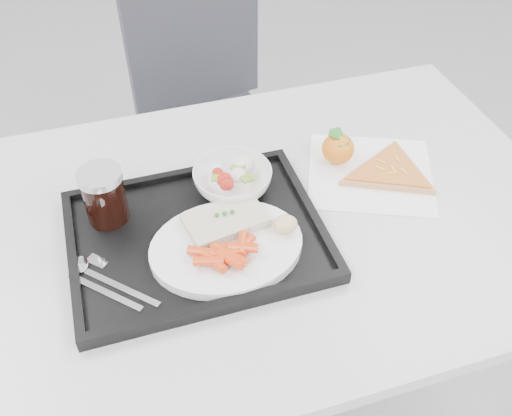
{
  "coord_description": "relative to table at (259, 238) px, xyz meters",
  "views": [
    {
      "loc": [
        -0.24,
        -0.44,
        1.51
      ],
      "look_at": [
        -0.01,
        0.3,
        0.77
      ],
      "focal_mm": 40.0,
      "sensor_mm": 36.0,
      "label": 1
    }
  ],
  "objects": [
    {
      "name": "salad_bowl",
      "position": [
        -0.03,
        0.07,
        0.11
      ],
      "size": [
        0.15,
        0.15,
        0.05
      ],
      "color": "white",
      "rests_on": "tray"
    },
    {
      "name": "bread_roll",
      "position": [
        0.02,
        -0.08,
        0.12
      ],
      "size": [
        0.05,
        0.04,
        0.03
      ],
      "color": "tan",
      "rests_on": "dinner_plate"
    },
    {
      "name": "salad_contents",
      "position": [
        -0.03,
        0.08,
        0.12
      ],
      "size": [
        0.09,
        0.08,
        0.03
      ],
      "color": "#B41E13",
      "rests_on": "salad_bowl"
    },
    {
      "name": "table",
      "position": [
        0.0,
        0.0,
        0.0
      ],
      "size": [
        1.2,
        0.8,
        0.75
      ],
      "color": "#A6A7A8",
      "rests_on": "ground"
    },
    {
      "name": "cola_glass",
      "position": [
        -0.27,
        0.06,
        0.14
      ],
      "size": [
        0.08,
        0.08,
        0.11
      ],
      "color": "black",
      "rests_on": "tray"
    },
    {
      "name": "dinner_plate",
      "position": [
        -0.09,
        -0.08,
        0.09
      ],
      "size": [
        0.27,
        0.27,
        0.02
      ],
      "color": "white",
      "rests_on": "tray"
    },
    {
      "name": "carrot_pile",
      "position": [
        -0.09,
        -0.12,
        0.11
      ],
      "size": [
        0.12,
        0.08,
        0.02
      ],
      "color": "red",
      "rests_on": "dinner_plate"
    },
    {
      "name": "chair",
      "position": [
        0.06,
        0.71,
        -0.15
      ],
      "size": [
        0.49,
        0.49,
        0.93
      ],
      "color": "#313138",
      "rests_on": "ground"
    },
    {
      "name": "tray",
      "position": [
        -0.13,
        -0.03,
        0.08
      ],
      "size": [
        0.45,
        0.35,
        0.03
      ],
      "color": "black",
      "rests_on": "table"
    },
    {
      "name": "napkin",
      "position": [
        0.25,
        0.05,
        0.07
      ],
      "size": [
        0.32,
        0.32,
        0.0
      ],
      "color": "white",
      "rests_on": "table"
    },
    {
      "name": "cutlery",
      "position": [
        -0.3,
        -0.08,
        0.08
      ],
      "size": [
        0.14,
        0.15,
        0.01
      ],
      "color": "silver",
      "rests_on": "tray"
    },
    {
      "name": "pizza_slice",
      "position": [
        0.29,
        0.03,
        0.08
      ],
      "size": [
        0.23,
        0.23,
        0.02
      ],
      "color": "#E0B375",
      "rests_on": "napkin"
    },
    {
      "name": "fish_fillet",
      "position": [
        -0.08,
        -0.04,
        0.11
      ],
      "size": [
        0.15,
        0.11,
        0.03
      ],
      "color": "beige",
      "rests_on": "dinner_plate"
    },
    {
      "name": "tangerine",
      "position": [
        0.2,
        0.1,
        0.1
      ],
      "size": [
        0.09,
        0.09,
        0.07
      ],
      "color": "orange",
      "rests_on": "napkin"
    }
  ]
}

